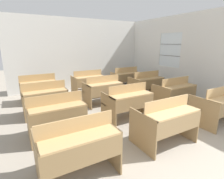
# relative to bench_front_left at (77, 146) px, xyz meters

# --- Properties ---
(wall_back) EXTENTS (6.04, 0.06, 3.04)m
(wall_back) POSITION_rel_bench_front_left_xyz_m (2.02, 5.36, 1.03)
(wall_back) COLOR silver
(wall_back) RESTS_ON ground_plane
(wall_right_with_window) EXTENTS (0.06, 7.09, 3.04)m
(wall_right_with_window) POSITION_rel_bench_front_left_xyz_m (5.01, 1.73, 1.02)
(wall_right_with_window) COLOR silver
(wall_right_with_window) RESTS_ON ground_plane
(bench_front_left) EXTENTS (1.16, 0.79, 0.96)m
(bench_front_left) POSITION_rel_bench_front_left_xyz_m (0.00, 0.00, 0.00)
(bench_front_left) COLOR #93754B
(bench_front_left) RESTS_ON ground_plane
(bench_front_center) EXTENTS (1.16, 0.79, 0.96)m
(bench_front_center) POSITION_rel_bench_front_left_xyz_m (1.83, -0.00, 0.00)
(bench_front_center) COLOR #9A7B51
(bench_front_center) RESTS_ON ground_plane
(bench_front_right) EXTENTS (1.16, 0.79, 0.96)m
(bench_front_right) POSITION_rel_bench_front_left_xyz_m (3.65, -0.00, 0.00)
(bench_front_right) COLOR #997A50
(bench_front_right) RESTS_ON ground_plane
(bench_second_left) EXTENTS (1.16, 0.79, 0.96)m
(bench_second_left) POSITION_rel_bench_front_left_xyz_m (-0.00, 1.37, 0.00)
(bench_second_left) COLOR olive
(bench_second_left) RESTS_ON ground_plane
(bench_second_center) EXTENTS (1.16, 0.79, 0.96)m
(bench_second_center) POSITION_rel_bench_front_left_xyz_m (1.84, 1.34, 0.00)
(bench_second_center) COLOR #97784E
(bench_second_center) RESTS_ON ground_plane
(bench_second_right) EXTENTS (1.16, 0.79, 0.96)m
(bench_second_right) POSITION_rel_bench_front_left_xyz_m (3.64, 1.36, 0.00)
(bench_second_right) COLOR #94754B
(bench_second_right) RESTS_ON ground_plane
(bench_third_left) EXTENTS (1.16, 0.79, 0.96)m
(bench_third_left) POSITION_rel_bench_front_left_xyz_m (-0.01, 2.74, 0.00)
(bench_third_left) COLOR olive
(bench_third_left) RESTS_ON ground_plane
(bench_third_center) EXTENTS (1.16, 0.79, 0.96)m
(bench_third_center) POSITION_rel_bench_front_left_xyz_m (1.81, 2.75, 0.00)
(bench_third_center) COLOR #9A7B51
(bench_third_center) RESTS_ON ground_plane
(bench_third_right) EXTENTS (1.16, 0.79, 0.96)m
(bench_third_right) POSITION_rel_bench_front_left_xyz_m (3.67, 2.74, 0.00)
(bench_third_right) COLOR olive
(bench_third_right) RESTS_ON ground_plane
(bench_back_left) EXTENTS (1.16, 0.79, 0.96)m
(bench_back_left) POSITION_rel_bench_front_left_xyz_m (-0.01, 4.10, 0.00)
(bench_back_left) COLOR olive
(bench_back_left) RESTS_ON ground_plane
(bench_back_center) EXTENTS (1.16, 0.79, 0.96)m
(bench_back_center) POSITION_rel_bench_front_left_xyz_m (1.84, 4.10, 0.00)
(bench_back_center) COLOR #987A50
(bench_back_center) RESTS_ON ground_plane
(bench_back_right) EXTENTS (1.16, 0.79, 0.96)m
(bench_back_right) POSITION_rel_bench_front_left_xyz_m (3.66, 4.11, 0.00)
(bench_back_right) COLOR #96784D
(bench_back_right) RESTS_ON ground_plane
(wastepaper_bin) EXTENTS (0.27, 0.27, 0.39)m
(wastepaper_bin) POSITION_rel_bench_front_left_xyz_m (4.72, 4.95, -0.30)
(wastepaper_bin) COLOR #474C51
(wastepaper_bin) RESTS_ON ground_plane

